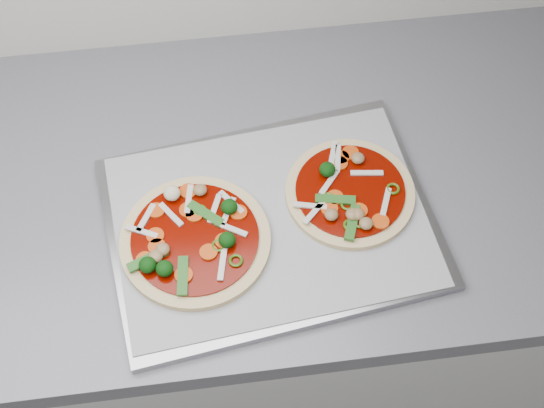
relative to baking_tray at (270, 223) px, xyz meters
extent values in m
cube|color=silver|center=(-0.38, 0.08, -0.48)|extent=(3.60, 0.60, 0.86)
cube|color=slate|center=(-0.38, 0.08, -0.03)|extent=(3.60, 0.60, 0.04)
cube|color=gray|center=(0.00, 0.00, 0.00)|extent=(0.50, 0.40, 0.01)
cube|color=#9C9DA1|center=(0.00, 0.00, 0.01)|extent=(0.47, 0.36, 0.00)
cylinder|color=tan|center=(-0.11, -0.02, 0.02)|extent=(0.22, 0.22, 0.01)
cylinder|color=#610400|center=(-0.11, -0.02, 0.02)|extent=(0.18, 0.18, 0.00)
cube|color=beige|center=(-0.14, 0.02, 0.03)|extent=(0.03, 0.04, 0.00)
cylinder|color=red|center=(-0.18, -0.05, 0.03)|extent=(0.04, 0.04, 0.00)
cube|color=beige|center=(-0.17, 0.01, 0.03)|extent=(0.03, 0.05, 0.00)
cube|color=#2E6324|center=(-0.17, -0.05, 0.03)|extent=(0.06, 0.04, 0.00)
ellipsoid|color=beige|center=(-0.14, 0.05, 0.03)|extent=(0.03, 0.03, 0.02)
cylinder|color=red|center=(-0.04, 0.01, 0.03)|extent=(0.04, 0.04, 0.00)
cube|color=#2E6324|center=(-0.13, -0.08, 0.03)|extent=(0.02, 0.06, 0.00)
cube|color=beige|center=(-0.05, 0.03, 0.03)|extent=(0.03, 0.04, 0.00)
torus|color=#334E0E|center=(-0.06, -0.07, 0.03)|extent=(0.03, 0.03, 0.00)
cube|color=beige|center=(-0.08, -0.07, 0.03)|extent=(0.02, 0.05, 0.00)
cylinder|color=red|center=(-0.16, 0.03, 0.03)|extent=(0.03, 0.03, 0.00)
ellipsoid|color=olive|center=(-0.10, 0.05, 0.03)|extent=(0.03, 0.03, 0.01)
torus|color=#334E0E|center=(-0.08, -0.04, 0.03)|extent=(0.02, 0.02, 0.00)
cube|color=beige|center=(-0.11, 0.04, 0.03)|extent=(0.02, 0.05, 0.00)
cylinder|color=red|center=(-0.09, -0.05, 0.03)|extent=(0.03, 0.03, 0.00)
ellipsoid|color=olive|center=(-0.16, -0.05, 0.03)|extent=(0.03, 0.03, 0.01)
cylinder|color=red|center=(-0.11, 0.01, 0.03)|extent=(0.04, 0.04, 0.00)
cylinder|color=red|center=(-0.07, -0.04, 0.03)|extent=(0.03, 0.03, 0.00)
cylinder|color=red|center=(-0.16, -0.02, 0.03)|extent=(0.03, 0.03, 0.00)
torus|color=#334E0E|center=(-0.10, 0.02, 0.03)|extent=(0.03, 0.03, 0.00)
cylinder|color=red|center=(-0.11, 0.05, 0.03)|extent=(0.03, 0.03, 0.00)
ellipsoid|color=#0E380C|center=(-0.15, -0.07, 0.03)|extent=(0.03, 0.03, 0.02)
cube|color=beige|center=(-0.06, -0.02, 0.03)|extent=(0.05, 0.03, 0.00)
ellipsoid|color=#0E380C|center=(-0.06, -0.04, 0.03)|extent=(0.03, 0.03, 0.02)
cylinder|color=red|center=(-0.13, -0.08, 0.03)|extent=(0.03, 0.03, 0.00)
cylinder|color=red|center=(-0.16, -0.03, 0.03)|extent=(0.04, 0.04, 0.00)
cube|color=beige|center=(-0.18, -0.01, 0.03)|extent=(0.05, 0.03, 0.00)
cube|color=#2E6324|center=(-0.09, 0.01, 0.03)|extent=(0.05, 0.05, 0.00)
ellipsoid|color=#0E380C|center=(-0.06, 0.01, 0.03)|extent=(0.03, 0.03, 0.02)
ellipsoid|color=olive|center=(-0.15, -0.04, 0.03)|extent=(0.03, 0.03, 0.01)
ellipsoid|color=#0E380C|center=(-0.17, -0.06, 0.03)|extent=(0.02, 0.02, 0.02)
cube|color=beige|center=(-0.06, 0.01, 0.03)|extent=(0.03, 0.05, 0.00)
cylinder|color=red|center=(-0.12, 0.02, 0.03)|extent=(0.03, 0.03, 0.00)
cube|color=beige|center=(-0.08, 0.02, 0.03)|extent=(0.03, 0.05, 0.00)
cylinder|color=tan|center=(0.12, 0.03, 0.01)|extent=(0.26, 0.26, 0.01)
cylinder|color=#610400|center=(0.12, 0.03, 0.02)|extent=(0.22, 0.22, 0.00)
cube|color=beige|center=(0.11, 0.08, 0.03)|extent=(0.02, 0.05, 0.00)
torus|color=#334E0E|center=(0.18, 0.02, 0.03)|extent=(0.03, 0.03, 0.00)
torus|color=#334E0E|center=(0.11, 0.00, 0.03)|extent=(0.02, 0.02, 0.00)
cylinder|color=red|center=(0.08, 0.00, 0.03)|extent=(0.03, 0.03, 0.00)
ellipsoid|color=olive|center=(0.11, -0.02, 0.03)|extent=(0.02, 0.02, 0.01)
cube|color=beige|center=(0.17, 0.00, 0.03)|extent=(0.03, 0.05, 0.00)
cube|color=#2E6324|center=(0.10, 0.01, 0.03)|extent=(0.06, 0.02, 0.00)
torus|color=#334E0E|center=(0.09, 0.02, 0.03)|extent=(0.03, 0.03, 0.00)
ellipsoid|color=olive|center=(0.14, 0.08, 0.03)|extent=(0.02, 0.02, 0.01)
cylinder|color=red|center=(0.13, -0.01, 0.03)|extent=(0.04, 0.04, 0.00)
cylinder|color=red|center=(0.10, 0.02, 0.03)|extent=(0.03, 0.03, 0.00)
cylinder|color=red|center=(0.11, 0.07, 0.03)|extent=(0.03, 0.03, 0.00)
cube|color=beige|center=(0.15, 0.05, 0.03)|extent=(0.05, 0.01, 0.00)
torus|color=#334E0E|center=(0.11, -0.03, 0.03)|extent=(0.02, 0.02, 0.00)
cube|color=#2E6324|center=(0.11, -0.03, 0.03)|extent=(0.03, 0.06, 0.00)
ellipsoid|color=#0E380C|center=(0.09, 0.06, 0.03)|extent=(0.03, 0.03, 0.02)
cube|color=beige|center=(0.06, 0.00, 0.03)|extent=(0.04, 0.04, 0.00)
ellipsoid|color=olive|center=(0.12, -0.02, 0.03)|extent=(0.03, 0.03, 0.01)
cylinder|color=red|center=(0.15, -0.03, 0.03)|extent=(0.03, 0.03, 0.00)
ellipsoid|color=olive|center=(0.13, -0.04, 0.03)|extent=(0.02, 0.02, 0.01)
cube|color=beige|center=(0.06, 0.01, 0.03)|extent=(0.05, 0.02, 0.00)
cube|color=beige|center=(0.09, 0.04, 0.03)|extent=(0.04, 0.04, 0.00)
cylinder|color=red|center=(0.12, 0.08, 0.03)|extent=(0.03, 0.03, 0.00)
torus|color=#334E0E|center=(0.12, -0.03, 0.03)|extent=(0.03, 0.03, 0.00)
cube|color=beige|center=(0.11, 0.09, 0.03)|extent=(0.02, 0.05, 0.00)
ellipsoid|color=olive|center=(0.08, -0.01, 0.03)|extent=(0.03, 0.03, 0.01)
cylinder|color=red|center=(0.13, 0.09, 0.03)|extent=(0.03, 0.03, 0.00)
camera|label=1|loc=(-0.07, -0.55, 0.94)|focal=50.00mm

